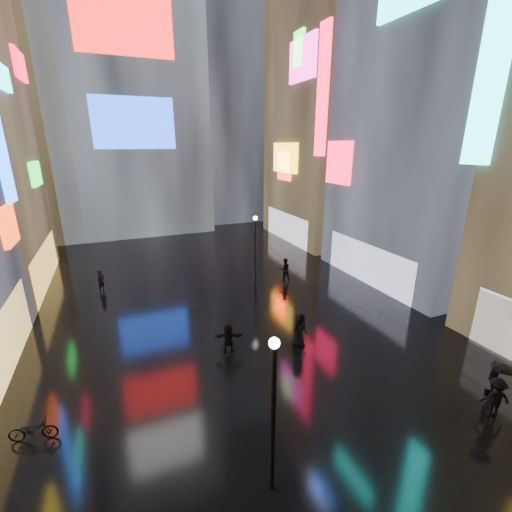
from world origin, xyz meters
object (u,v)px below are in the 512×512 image
bicycle (33,430)px  pedestrian_3 (493,378)px  lamp_near (273,409)px  lamp_far (255,247)px

bicycle → pedestrian_3: bearing=-92.1°
lamp_near → bicycle: lamp_near is taller
pedestrian_3 → bicycle: bearing=-46.4°
lamp_near → lamp_far: bearing=69.3°
lamp_far → pedestrian_3: size_ratio=3.28×
bicycle → lamp_far: bearing=-38.7°
pedestrian_3 → lamp_far: bearing=-103.7°
lamp_far → pedestrian_3: 15.40m
lamp_near → pedestrian_3: (10.19, 0.21, -2.15)m
pedestrian_3 → lamp_near: bearing=-30.1°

